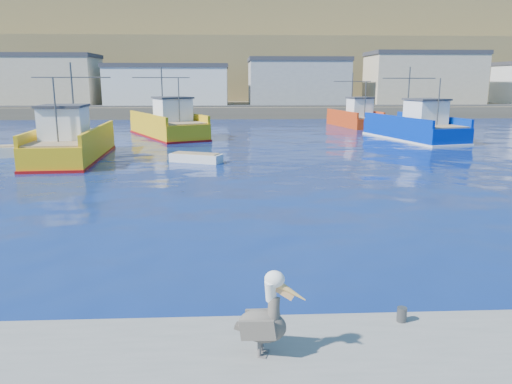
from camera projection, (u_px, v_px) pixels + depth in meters
ground at (248, 281)px, 13.38m from camera, size 260.00×260.00×0.00m
dock_bollards at (284, 317)px, 9.95m from camera, size 36.20×0.20×0.30m
far_shore at (232, 64)px, 117.84m from camera, size 200.00×81.00×24.00m
trawler_yellow_a at (71, 144)px, 33.82m from camera, size 5.27×11.76×6.55m
trawler_yellow_b at (168, 125)px, 47.49m from camera, size 8.90×12.62×6.60m
trawler_blue at (415, 128)px, 45.11m from camera, size 6.61×12.05×6.53m
boat_orange at (355, 117)px, 57.91m from camera, size 4.94×9.35×6.15m
skiff_left at (23, 152)px, 35.45m from camera, size 4.68×2.75×0.96m
skiff_mid at (196, 159)px, 32.80m from camera, size 3.60×2.43×0.74m
pelican at (265, 319)px, 8.74m from camera, size 1.28×0.74×1.59m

